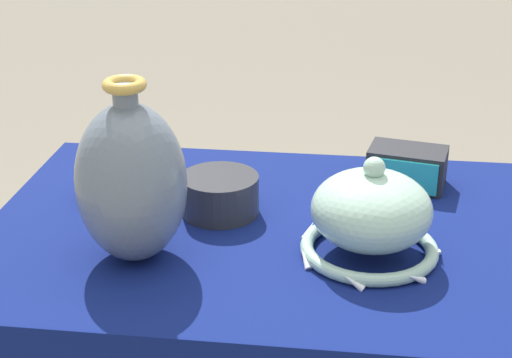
{
  "coord_description": "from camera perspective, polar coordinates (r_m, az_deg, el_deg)",
  "views": [
    {
      "loc": [
        0.06,
        -1.24,
        1.4
      ],
      "look_at": [
        -0.08,
        -0.07,
        0.88
      ],
      "focal_mm": 55.0,
      "sensor_mm": 36.0,
      "label": 1
    }
  ],
  "objects": [
    {
      "name": "vase_tall_bulbous",
      "position": [
        1.26,
        -9.06,
        -0.19
      ],
      "size": [
        0.18,
        0.18,
        0.3
      ],
      "color": "slate",
      "rests_on": "display_table"
    },
    {
      "name": "display_table",
      "position": [
        1.42,
        3.55,
        -6.98
      ],
      "size": [
        1.14,
        0.71,
        0.76
      ],
      "color": "olive",
      "rests_on": "ground_plane"
    },
    {
      "name": "mosaic_tile_box",
      "position": [
        1.57,
        10.91,
        0.84
      ],
      "size": [
        0.16,
        0.12,
        0.08
      ],
      "rotation": [
        0.0,
        0.0,
        -0.2
      ],
      "color": "#232328",
      "rests_on": "display_table"
    },
    {
      "name": "pot_squat_charcoal",
      "position": [
        1.43,
        -2.65,
        -1.13
      ],
      "size": [
        0.14,
        0.14,
        0.07
      ],
      "primitive_type": "cylinder",
      "color": "#2D2D33",
      "rests_on": "display_table"
    },
    {
      "name": "cup_wide_teal",
      "position": [
        1.52,
        -10.36,
        -0.06
      ],
      "size": [
        0.12,
        0.12,
        0.07
      ],
      "color": "teal",
      "rests_on": "display_table"
    },
    {
      "name": "vase_dome_bell",
      "position": [
        1.29,
        8.36,
        -2.74
      ],
      "size": [
        0.24,
        0.24,
        0.18
      ],
      "color": "#A8CCB7",
      "rests_on": "display_table"
    }
  ]
}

